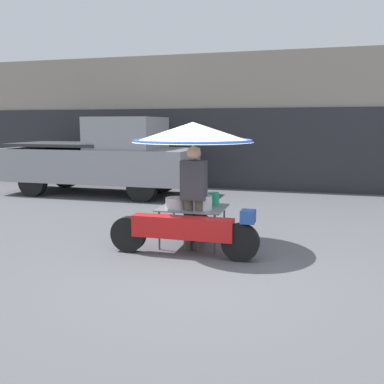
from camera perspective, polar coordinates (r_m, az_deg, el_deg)
ground_plane at (r=5.70m, az=1.47°, el=-10.81°), size 36.00×36.00×0.00m
shopfront_building at (r=13.71m, az=10.16°, el=9.12°), size 28.00×2.06×4.00m
vendor_motorcycle_cart at (r=6.62m, az=-0.00°, el=5.52°), size 2.27×1.89×1.97m
vendor_person at (r=6.50m, az=0.23°, el=-0.10°), size 0.38×0.22×1.61m
pickup_truck at (r=12.07m, az=-11.64°, el=4.46°), size 5.28×1.93×2.12m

